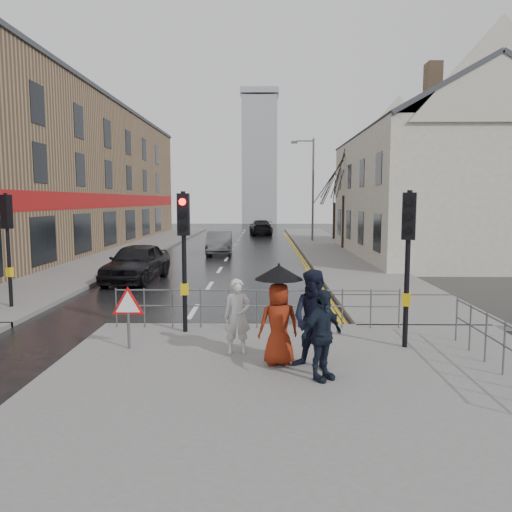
{
  "coord_description": "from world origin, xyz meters",
  "views": [
    {
      "loc": [
        2.11,
        -11.66,
        3.32
      ],
      "look_at": [
        1.88,
        3.61,
        1.62
      ],
      "focal_mm": 35.0,
      "sensor_mm": 36.0,
      "label": 1
    }
  ],
  "objects_px": {
    "pedestrian_a": "(237,316)",
    "pedestrian_b": "(315,320)",
    "car_parked": "(136,262)",
    "pedestrian_with_umbrella": "(279,309)",
    "pedestrian_d": "(322,335)",
    "car_mid": "(219,243)"
  },
  "relations": [
    {
      "from": "pedestrian_a",
      "to": "pedestrian_d",
      "type": "xyz_separation_m",
      "value": [
        1.58,
        -1.55,
        0.03
      ]
    },
    {
      "from": "car_mid",
      "to": "pedestrian_a",
      "type": "bearing_deg",
      "value": -86.42
    },
    {
      "from": "pedestrian_b",
      "to": "pedestrian_d",
      "type": "bearing_deg",
      "value": -54.21
    },
    {
      "from": "car_mid",
      "to": "pedestrian_d",
      "type": "bearing_deg",
      "value": -82.86
    },
    {
      "from": "pedestrian_a",
      "to": "pedestrian_b",
      "type": "distance_m",
      "value": 1.82
    },
    {
      "from": "pedestrian_a",
      "to": "car_parked",
      "type": "bearing_deg",
      "value": 109.6
    },
    {
      "from": "car_parked",
      "to": "pedestrian_with_umbrella",
      "type": "bearing_deg",
      "value": -57.42
    },
    {
      "from": "pedestrian_a",
      "to": "car_mid",
      "type": "xyz_separation_m",
      "value": [
        -2.2,
        20.67,
        -0.22
      ]
    },
    {
      "from": "car_parked",
      "to": "pedestrian_a",
      "type": "bearing_deg",
      "value": -59.57
    },
    {
      "from": "pedestrian_d",
      "to": "car_parked",
      "type": "xyz_separation_m",
      "value": [
        -6.27,
        11.65,
        -0.17
      ]
    },
    {
      "from": "pedestrian_a",
      "to": "pedestrian_with_umbrella",
      "type": "xyz_separation_m",
      "value": [
        0.84,
        -0.72,
        0.31
      ]
    },
    {
      "from": "car_parked",
      "to": "car_mid",
      "type": "xyz_separation_m",
      "value": [
        2.49,
        10.57,
        -0.07
      ]
    },
    {
      "from": "pedestrian_d",
      "to": "pedestrian_a",
      "type": "bearing_deg",
      "value": 95.59
    },
    {
      "from": "pedestrian_a",
      "to": "car_mid",
      "type": "distance_m",
      "value": 20.79
    },
    {
      "from": "pedestrian_d",
      "to": "pedestrian_b",
      "type": "bearing_deg",
      "value": 56.69
    },
    {
      "from": "pedestrian_b",
      "to": "car_parked",
      "type": "xyz_separation_m",
      "value": [
        -6.2,
        11.09,
        -0.31
      ]
    },
    {
      "from": "car_mid",
      "to": "pedestrian_with_umbrella",
      "type": "bearing_deg",
      "value": -84.42
    },
    {
      "from": "pedestrian_a",
      "to": "pedestrian_with_umbrella",
      "type": "distance_m",
      "value": 1.15
    },
    {
      "from": "pedestrian_with_umbrella",
      "to": "car_mid",
      "type": "height_order",
      "value": "pedestrian_with_umbrella"
    },
    {
      "from": "car_parked",
      "to": "pedestrian_d",
      "type": "bearing_deg",
      "value": -56.21
    },
    {
      "from": "pedestrian_b",
      "to": "pedestrian_a",
      "type": "bearing_deg",
      "value": 175.87
    },
    {
      "from": "pedestrian_a",
      "to": "pedestrian_with_umbrella",
      "type": "bearing_deg",
      "value": -45.96
    }
  ]
}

